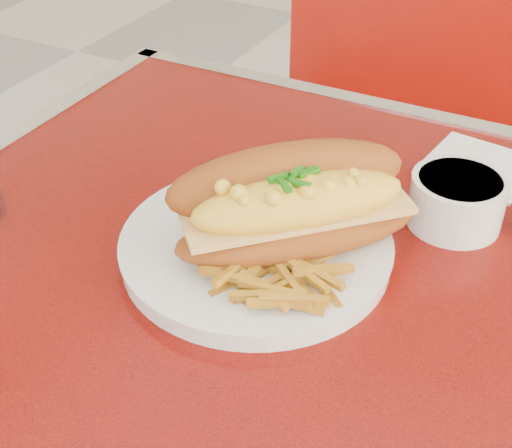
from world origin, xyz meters
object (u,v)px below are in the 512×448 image
at_px(booth_bench_far, 511,252).
at_px(dinner_plate, 256,247).
at_px(diner_table, 418,437).
at_px(gravy_ramekin, 457,199).
at_px(fork, 303,258).
at_px(sauce_cup_left, 281,194).
at_px(mac_hoagie, 294,203).

distance_m(booth_bench_far, dinner_plate, 0.96).
height_order(diner_table, gravy_ramekin, gravy_ramekin).
relative_size(booth_bench_far, fork, 8.31).
bearing_deg(fork, gravy_ramekin, -70.16).
bearing_deg(fork, sauce_cup_left, 1.19).
relative_size(booth_bench_far, sauce_cup_left, 17.52).
bearing_deg(dinner_plate, mac_hoagie, 25.20).
height_order(mac_hoagie, sauce_cup_left, mac_hoagie).
distance_m(mac_hoagie, gravy_ramekin, 0.19).
xyz_separation_m(diner_table, mac_hoagie, (-0.17, 0.03, 0.23)).
bearing_deg(mac_hoagie, gravy_ramekin, 1.81).
relative_size(diner_table, gravy_ramekin, 9.54).
distance_m(fork, sauce_cup_left, 0.12).
distance_m(mac_hoagie, fork, 0.05).
distance_m(mac_hoagie, sauce_cup_left, 0.10).
bearing_deg(diner_table, sauce_cup_left, 154.16).
xyz_separation_m(dinner_plate, gravy_ramekin, (0.16, 0.15, 0.02)).
bearing_deg(fork, booth_bench_far, -45.19).
bearing_deg(dinner_plate, fork, -5.26).
height_order(dinner_plate, sauce_cup_left, sauce_cup_left).
relative_size(diner_table, booth_bench_far, 1.03).
relative_size(mac_hoagie, gravy_ramekin, 2.02).
xyz_separation_m(booth_bench_far, mac_hoagie, (-0.17, -0.78, 0.55)).
height_order(diner_table, sauce_cup_left, sauce_cup_left).
bearing_deg(dinner_plate, booth_bench_far, 75.97).
bearing_deg(gravy_ramekin, sauce_cup_left, -161.41).
distance_m(booth_bench_far, gravy_ramekin, 0.83).
xyz_separation_m(fork, sauce_cup_left, (-0.07, 0.10, -0.00)).
bearing_deg(gravy_ramekin, fork, -125.16).
xyz_separation_m(diner_table, fork, (-0.14, 0.01, 0.18)).
xyz_separation_m(booth_bench_far, sauce_cup_left, (-0.21, -0.71, 0.50)).
bearing_deg(booth_bench_far, diner_table, -90.00).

